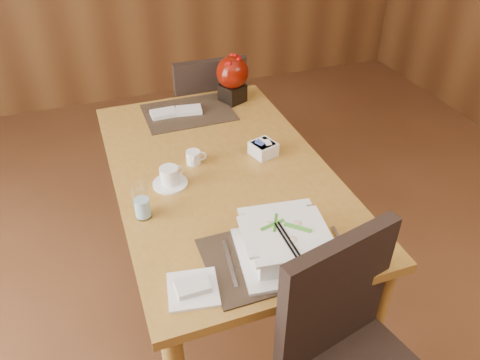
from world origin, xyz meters
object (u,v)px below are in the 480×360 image
object	(u,v)px
creamer_jug	(193,157)
bread_plate	(193,289)
water_glass	(141,201)
coffee_cup	(170,177)
far_chair	(207,116)
soup_setting	(284,243)
sugar_caddy	(263,149)
near_chair	(353,357)
dining_table	(222,188)
berry_decor	(232,76)

from	to	relation	value
creamer_jug	bread_plate	world-z (taller)	creamer_jug
water_glass	bread_plate	size ratio (longest dim) A/B	0.94
coffee_cup	far_chair	world-z (taller)	far_chair
soup_setting	sugar_caddy	world-z (taller)	soup_setting
sugar_caddy	far_chair	world-z (taller)	far_chair
water_glass	near_chair	xyz separation A→B (m)	(0.53, -0.68, -0.28)
dining_table	near_chair	xyz separation A→B (m)	(0.16, -0.87, -0.11)
creamer_jug	sugar_caddy	size ratio (longest dim) A/B	0.81
soup_setting	bread_plate	size ratio (longest dim) A/B	2.17
coffee_cup	water_glass	world-z (taller)	water_glass
berry_decor	soup_setting	bearing A→B (deg)	-100.74
dining_table	soup_setting	bearing A→B (deg)	-85.97
sugar_caddy	dining_table	bearing A→B (deg)	-166.63
creamer_jug	dining_table	bearing A→B (deg)	-33.80
berry_decor	near_chair	size ratio (longest dim) A/B	0.26
creamer_jug	far_chair	xyz separation A→B (m)	(0.29, 0.79, -0.26)
dining_table	coffee_cup	bearing A→B (deg)	-173.29
dining_table	far_chair	size ratio (longest dim) A/B	1.62
dining_table	coffee_cup	world-z (taller)	coffee_cup
soup_setting	creamer_jug	world-z (taller)	soup_setting
creamer_jug	sugar_caddy	world-z (taller)	sugar_caddy
coffee_cup	bread_plate	distance (m)	0.58
soup_setting	far_chair	world-z (taller)	far_chair
coffee_cup	sugar_caddy	size ratio (longest dim) A/B	1.43
soup_setting	far_chair	size ratio (longest dim) A/B	0.37
coffee_cup	creamer_jug	distance (m)	0.18
far_chair	bread_plate	bearing A→B (deg)	73.62
berry_decor	bread_plate	world-z (taller)	berry_decor
water_glass	coffee_cup	bearing A→B (deg)	49.41
dining_table	coffee_cup	xyz separation A→B (m)	(-0.23, -0.03, 0.13)
coffee_cup	creamer_jug	bearing A→B (deg)	41.75
bread_plate	creamer_jug	bearing A→B (deg)	74.52
dining_table	far_chair	bearing A→B (deg)	77.79
coffee_cup	near_chair	world-z (taller)	near_chair
bread_plate	near_chair	distance (m)	0.57
dining_table	soup_setting	size ratio (longest dim) A/B	4.37
soup_setting	sugar_caddy	size ratio (longest dim) A/B	3.40
berry_decor	far_chair	xyz separation A→B (m)	(-0.07, 0.29, -0.37)
coffee_cup	sugar_caddy	xyz separation A→B (m)	(0.45, 0.08, -0.00)
coffee_cup	near_chair	bearing A→B (deg)	-65.26
bread_plate	sugar_caddy	bearing A→B (deg)	52.25
sugar_caddy	bread_plate	distance (m)	0.83
water_glass	berry_decor	bearing A→B (deg)	51.40
coffee_cup	far_chair	distance (m)	1.04
dining_table	bread_plate	distance (m)	0.68
water_glass	soup_setting	bearing A→B (deg)	-42.26
sugar_caddy	coffee_cup	bearing A→B (deg)	-170.03
coffee_cup	bread_plate	size ratio (longest dim) A/B	0.91
dining_table	water_glass	size ratio (longest dim) A/B	10.08
water_glass	sugar_caddy	xyz separation A→B (m)	(0.59, 0.24, -0.04)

